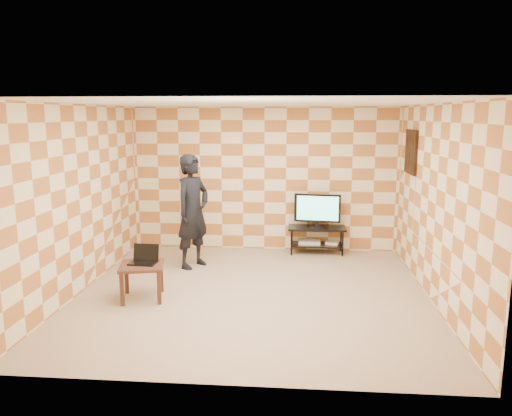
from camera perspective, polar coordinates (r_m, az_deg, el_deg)
The scene contains 14 objects.
floor at distance 7.31m, azimuth -0.40°, elevation -9.76°, with size 5.00×5.00×0.00m, color tan.
wall_back at distance 9.43m, azimuth 0.97°, elevation 3.30°, with size 5.00×0.02×2.70m, color beige.
wall_front at distance 4.53m, azimuth -3.28°, elevation -4.67°, with size 5.00×0.02×2.70m, color beige.
wall_left at distance 7.60m, azimuth -19.53°, elevation 0.94°, with size 0.02×5.00×2.70m, color beige.
wall_right at distance 7.18m, azimuth 19.87°, elevation 0.39°, with size 0.02×5.00×2.70m, color beige.
ceiling at distance 6.86m, azimuth -0.43°, elevation 11.89°, with size 5.00×5.00×0.02m, color white.
wall_art at distance 8.60m, azimuth 17.28°, elevation 6.15°, with size 0.04×0.72×0.72m.
tv_stand at distance 9.35m, azimuth 6.96°, elevation -2.96°, with size 1.06×0.48×0.50m.
tv at distance 9.25m, azimuth 7.03°, elevation -0.10°, with size 0.85×0.19×0.62m.
dvd_player at distance 9.41m, azimuth 6.13°, elevation -3.87°, with size 0.40×0.28×0.07m, color silver.
game_console at distance 9.41m, azimuth 8.66°, elevation -3.98°, with size 0.23×0.17×0.05m, color silver.
side_table at distance 7.18m, azimuth -12.92°, elevation -6.97°, with size 0.70×0.70×0.50m.
laptop at distance 7.21m, azimuth -12.66°, elevation -5.70°, with size 0.39×0.32×0.25m.
person at distance 8.41m, azimuth -7.23°, elevation -0.39°, with size 0.70×0.46×1.91m, color black.
Camera 1 is at (0.62, -6.83, 2.54)m, focal length 35.00 mm.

